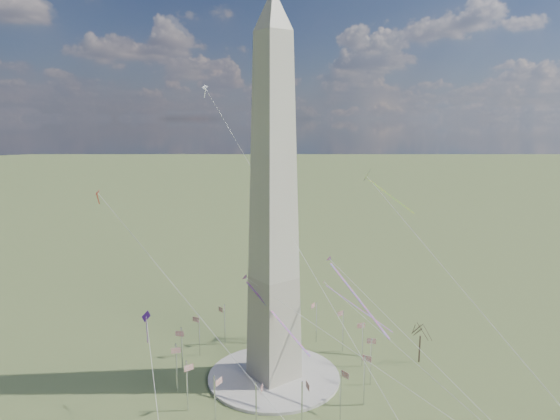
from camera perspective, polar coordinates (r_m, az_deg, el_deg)
ground at (r=144.17m, az=-0.70°, el=-18.61°), size 2000.00×2000.00×0.00m
plaza at (r=143.98m, az=-0.70°, el=-18.47°), size 36.00×36.00×0.80m
washington_monument at (r=128.00m, az=-0.74°, el=0.52°), size 15.56×15.56×100.00m
flagpole_ring at (r=140.79m, az=-0.70°, el=-16.02°), size 54.40×54.40×13.00m
tree_near at (r=153.83m, az=15.75°, el=-13.50°), size 6.91×6.91×12.08m
kite_delta_black at (r=155.34m, az=10.26°, el=3.51°), size 13.00×15.47×13.62m
kite_diamond_purple at (r=126.95m, az=-15.02°, el=-12.05°), size 1.61×2.69×8.54m
kite_streamer_left at (r=129.59m, az=7.82°, el=-8.51°), size 2.13×22.57×15.49m
kite_streamer_mid at (r=129.40m, az=-1.62°, el=-10.63°), size 5.34×22.95×15.85m
kite_streamer_right at (r=153.77m, az=7.76°, el=-10.15°), size 14.00×17.89×14.76m
kite_small_red at (r=145.84m, az=-20.12°, el=1.72°), size 1.38×1.96×4.08m
kite_small_white at (r=162.60m, az=-8.58°, el=13.57°), size 1.51×1.34×4.05m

